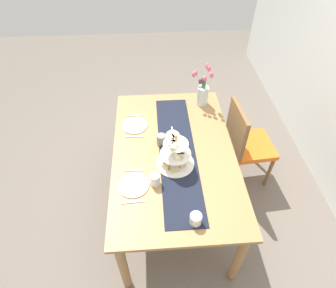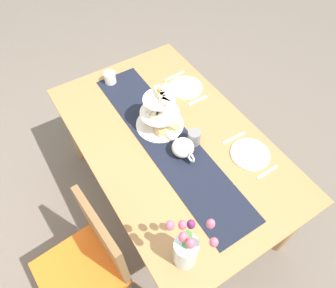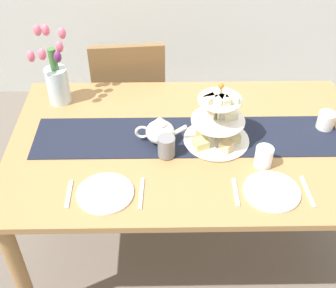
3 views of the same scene
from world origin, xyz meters
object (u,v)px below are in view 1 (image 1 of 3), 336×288
Objects in this scene: fork_left at (135,115)px; mug_white_text at (155,179)px; tiered_cake_stand at (175,155)px; dinner_plate_left at (135,125)px; mug_grey at (161,140)px; chair_left at (245,142)px; teapot at (173,136)px; tulip_vase at (203,91)px; knife_right at (133,202)px; fork_right at (134,170)px; knife_left at (134,137)px; dinner_plate_right at (133,185)px; dining_table at (174,160)px; cream_jug at (196,219)px.

mug_white_text is (0.80, 0.16, 0.04)m from fork_left.
mug_white_text is (0.18, -0.17, -0.05)m from tiered_cake_stand.
mug_grey reaches higher than dinner_plate_left.
chair_left is at bearing 125.10° from mug_white_text.
teapot is 0.59× the size of tulip_vase.
fork_left is at bearing -138.10° from teapot.
chair_left is at bearing 126.59° from knife_right.
tulip_vase is 2.70× the size of fork_left.
fork_right is at bearing -47.12° from teapot.
fork_right is at bearing 0.00° from knife_left.
dinner_plate_left is 2.42× the size of mug_white_text.
knife_right is at bearing 0.00° from fork_right.
knife_left is 1.79× the size of mug_grey.
mug_grey is at bearing 157.88° from knife_right.
knife_left is at bearing 180.00° from fork_right.
fork_right is (0.67, 0.00, 0.00)m from fork_left.
tulip_vase reaches higher than knife_left.
mug_grey reaches higher than fork_left.
chair_left is 6.07× the size of fork_right.
teapot is (0.19, -0.73, 0.30)m from chair_left.
tiered_cake_stand is 0.26m from teapot.
dinner_plate_right is at bearing 0.00° from fork_left.
teapot is 1.59× the size of fork_right.
mug_white_text is at bearing 49.68° from fork_right.
dinner_plate_left is 0.34m from mug_grey.
dining_table is 6.86× the size of teapot.
tiered_cake_stand is at bearing 120.43° from dinner_plate_right.
tulip_vase reaches higher than mug_white_text.
tulip_vase is at bearing 147.21° from teapot.
knife_left is (-0.33, -0.33, -0.10)m from tiered_cake_stand.
mug_white_text is at bearing -28.05° from dining_table.
mug_grey reaches higher than dining_table.
tulip_vase is at bearing 156.70° from tiered_cake_stand.
dining_table is at bearing 45.09° from mug_grey.
dinner_plate_right is at bearing -86.70° from mug_white_text.
fork_right is at bearing -61.40° from dining_table.
teapot is 0.47m from mug_white_text.
tulip_vase reaches higher than dining_table.
knife_left is (0.29, 0.00, 0.00)m from fork_left.
tulip_vase is 0.69m from mug_grey.
tulip_vase is at bearing -128.75° from chair_left.
chair_left is 6.07× the size of fork_left.
mug_white_text is (0.31, -0.17, 0.15)m from dining_table.
knife_right is at bearing -53.41° from chair_left.
knife_left and fork_right have the same top height.
teapot is at bearing 56.10° from dinner_plate_left.
tiered_cake_stand is 2.03× the size of fork_right.
mug_white_text is (0.51, 0.16, 0.04)m from knife_left.
fork_right is (0.18, -0.33, 0.10)m from dining_table.
cream_jug is (0.65, 0.09, 0.14)m from dining_table.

